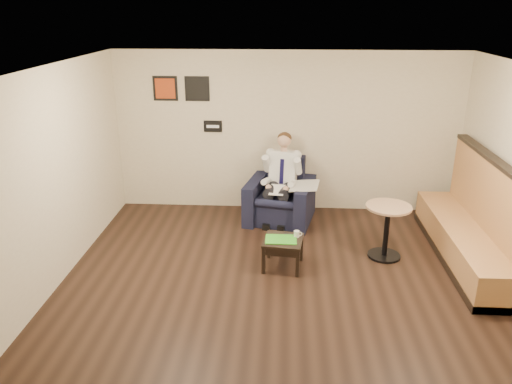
# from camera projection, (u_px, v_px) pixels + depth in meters

# --- Properties ---
(ground) EXTENTS (6.00, 6.00, 0.00)m
(ground) POSITION_uv_depth(u_px,v_px,m) (285.00, 296.00, 6.38)
(ground) COLOR black
(ground) RESTS_ON ground
(wall_back) EXTENTS (6.00, 0.02, 2.80)m
(wall_back) POSITION_uv_depth(u_px,v_px,m) (287.00, 133.00, 8.69)
(wall_back) COLOR beige
(wall_back) RESTS_ON ground
(wall_front) EXTENTS (6.00, 0.02, 2.80)m
(wall_front) POSITION_uv_depth(u_px,v_px,m) (287.00, 365.00, 3.09)
(wall_front) COLOR beige
(wall_front) RESTS_ON ground
(wall_left) EXTENTS (0.02, 6.00, 2.80)m
(wall_left) POSITION_uv_depth(u_px,v_px,m) (40.00, 188.00, 6.05)
(wall_left) COLOR beige
(wall_left) RESTS_ON ground
(ceiling) EXTENTS (6.00, 6.00, 0.02)m
(ceiling) POSITION_uv_depth(u_px,v_px,m) (290.00, 73.00, 5.40)
(ceiling) COLOR white
(ceiling) RESTS_ON wall_back
(seating_sign) EXTENTS (0.32, 0.02, 0.20)m
(seating_sign) POSITION_uv_depth(u_px,v_px,m) (213.00, 126.00, 8.71)
(seating_sign) COLOR black
(seating_sign) RESTS_ON wall_back
(art_print_left) EXTENTS (0.42, 0.03, 0.42)m
(art_print_left) POSITION_uv_depth(u_px,v_px,m) (165.00, 88.00, 8.53)
(art_print_left) COLOR #AC3B15
(art_print_left) RESTS_ON wall_back
(art_print_right) EXTENTS (0.42, 0.03, 0.42)m
(art_print_right) POSITION_uv_depth(u_px,v_px,m) (197.00, 89.00, 8.50)
(art_print_right) COLOR black
(art_print_right) RESTS_ON wall_back
(armchair) EXTENTS (1.26, 1.26, 1.04)m
(armchair) POSITION_uv_depth(u_px,v_px,m) (280.00, 191.00, 8.47)
(armchair) COLOR black
(armchair) RESTS_ON ground
(seated_man) EXTENTS (0.87, 1.13, 1.42)m
(seated_man) POSITION_uv_depth(u_px,v_px,m) (279.00, 183.00, 8.28)
(seated_man) COLOR silver
(seated_man) RESTS_ON armchair
(lap_papers) EXTENTS (0.28, 0.37, 0.01)m
(lap_papers) POSITION_uv_depth(u_px,v_px,m) (277.00, 190.00, 8.20)
(lap_papers) COLOR white
(lap_papers) RESTS_ON seated_man
(newspaper) EXTENTS (0.53, 0.62, 0.01)m
(newspaper) POSITION_uv_depth(u_px,v_px,m) (305.00, 186.00, 8.20)
(newspaper) COLOR silver
(newspaper) RESTS_ON armchair
(side_table) EXTENTS (0.59, 0.59, 0.43)m
(side_table) POSITION_uv_depth(u_px,v_px,m) (283.00, 253.00, 7.01)
(side_table) COLOR black
(side_table) RESTS_ON ground
(green_folder) EXTENTS (0.43, 0.31, 0.01)m
(green_folder) POSITION_uv_depth(u_px,v_px,m) (281.00, 239.00, 6.92)
(green_folder) COLOR green
(green_folder) RESTS_ON side_table
(coffee_mug) EXTENTS (0.09, 0.09, 0.09)m
(coffee_mug) POSITION_uv_depth(u_px,v_px,m) (297.00, 234.00, 7.00)
(coffee_mug) COLOR white
(coffee_mug) RESTS_ON side_table
(smartphone) EXTENTS (0.15, 0.10, 0.01)m
(smartphone) POSITION_uv_depth(u_px,v_px,m) (288.00, 235.00, 7.07)
(smartphone) COLOR black
(smartphone) RESTS_ON side_table
(banquette) EXTENTS (0.69, 2.90, 1.48)m
(banquette) POSITION_uv_depth(u_px,v_px,m) (469.00, 212.00, 7.07)
(banquette) COLOR #AC7642
(banquette) RESTS_ON ground
(cafe_table) EXTENTS (0.83, 0.83, 0.81)m
(cafe_table) POSITION_uv_depth(u_px,v_px,m) (386.00, 232.00, 7.24)
(cafe_table) COLOR #A77C5A
(cafe_table) RESTS_ON ground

